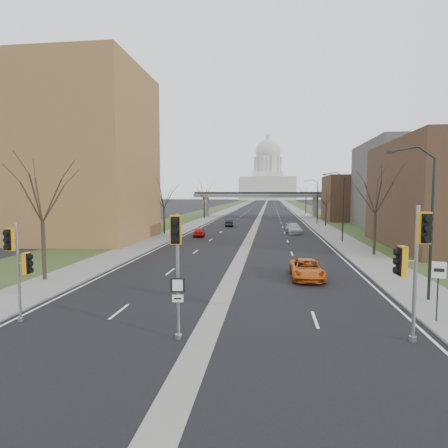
% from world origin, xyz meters
% --- Properties ---
extents(ground, '(700.00, 700.00, 0.00)m').
position_xyz_m(ground, '(0.00, 0.00, 0.00)').
color(ground, black).
rests_on(ground, ground).
extents(road_surface, '(20.00, 600.00, 0.01)m').
position_xyz_m(road_surface, '(0.00, 150.00, 0.01)').
color(road_surface, black).
rests_on(road_surface, ground).
extents(median_strip, '(1.20, 600.00, 0.02)m').
position_xyz_m(median_strip, '(0.00, 150.00, 0.00)').
color(median_strip, gray).
rests_on(median_strip, ground).
extents(sidewalk_right, '(4.00, 600.00, 0.12)m').
position_xyz_m(sidewalk_right, '(12.00, 150.00, 0.06)').
color(sidewalk_right, gray).
rests_on(sidewalk_right, ground).
extents(sidewalk_left, '(4.00, 600.00, 0.12)m').
position_xyz_m(sidewalk_left, '(-12.00, 150.00, 0.06)').
color(sidewalk_left, gray).
rests_on(sidewalk_left, ground).
extents(grass_verge_right, '(8.00, 600.00, 0.10)m').
position_xyz_m(grass_verge_right, '(18.00, 150.00, 0.05)').
color(grass_verge_right, '#2F4620').
rests_on(grass_verge_right, ground).
extents(grass_verge_left, '(8.00, 600.00, 0.10)m').
position_xyz_m(grass_verge_left, '(-18.00, 150.00, 0.05)').
color(grass_verge_left, '#2F4620').
rests_on(grass_verge_left, ground).
extents(apartment_building, '(25.00, 16.00, 22.00)m').
position_xyz_m(apartment_building, '(-26.00, 30.00, 11.00)').
color(apartment_building, olive).
rests_on(apartment_building, ground).
extents(commercial_block_mid, '(18.00, 22.00, 15.00)m').
position_xyz_m(commercial_block_mid, '(28.00, 52.00, 7.50)').
color(commercial_block_mid, '#5B5853').
rests_on(commercial_block_mid, ground).
extents(commercial_block_far, '(14.00, 14.00, 10.00)m').
position_xyz_m(commercial_block_far, '(22.00, 70.00, 5.00)').
color(commercial_block_far, '#493322').
rests_on(commercial_block_far, ground).
extents(pedestrian_bridge, '(34.00, 3.00, 6.45)m').
position_xyz_m(pedestrian_bridge, '(0.00, 80.00, 4.84)').
color(pedestrian_bridge, slate).
rests_on(pedestrian_bridge, ground).
extents(capitol, '(48.00, 42.00, 55.75)m').
position_xyz_m(capitol, '(0.00, 320.00, 18.60)').
color(capitol, beige).
rests_on(capitol, ground).
extents(streetlight_near, '(2.61, 0.20, 8.70)m').
position_xyz_m(streetlight_near, '(10.99, 6.00, 6.95)').
color(streetlight_near, black).
rests_on(streetlight_near, sidewalk_right).
extents(streetlight_mid, '(2.61, 0.20, 8.70)m').
position_xyz_m(streetlight_mid, '(10.99, 32.00, 6.95)').
color(streetlight_mid, black).
rests_on(streetlight_mid, sidewalk_right).
extents(streetlight_far, '(2.61, 0.20, 8.70)m').
position_xyz_m(streetlight_far, '(10.99, 58.00, 6.95)').
color(streetlight_far, black).
rests_on(streetlight_far, sidewalk_right).
extents(tree_left_a, '(7.20, 7.20, 9.40)m').
position_xyz_m(tree_left_a, '(-13.00, 8.00, 6.64)').
color(tree_left_a, '#382B21').
rests_on(tree_left_a, sidewalk_left).
extents(tree_left_b, '(6.75, 6.75, 8.81)m').
position_xyz_m(tree_left_b, '(-13.00, 38.00, 6.23)').
color(tree_left_b, '#382B21').
rests_on(tree_left_b, sidewalk_left).
extents(tree_left_c, '(7.65, 7.65, 9.99)m').
position_xyz_m(tree_left_c, '(-13.00, 72.00, 7.04)').
color(tree_left_c, '#382B21').
rests_on(tree_left_c, sidewalk_left).
extents(tree_right_a, '(7.20, 7.20, 9.40)m').
position_xyz_m(tree_right_a, '(13.00, 22.00, 6.64)').
color(tree_right_a, '#382B21').
rests_on(tree_right_a, sidewalk_right).
extents(tree_right_b, '(6.30, 6.30, 8.22)m').
position_xyz_m(tree_right_b, '(13.00, 55.00, 5.82)').
color(tree_right_b, '#382B21').
rests_on(tree_right_b, sidewalk_right).
extents(tree_right_c, '(7.65, 7.65, 9.99)m').
position_xyz_m(tree_right_c, '(13.00, 95.00, 7.04)').
color(tree_right_c, '#382B21').
rests_on(tree_right_c, sidewalk_right).
extents(signal_pole_left, '(0.89, 0.83, 4.78)m').
position_xyz_m(signal_pole_left, '(-9.01, -0.11, 3.13)').
color(signal_pole_left, gray).
rests_on(signal_pole_left, ground).
extents(signal_pole_median, '(0.62, 0.88, 5.34)m').
position_xyz_m(signal_pole_median, '(-1.01, -1.44, 3.72)').
color(signal_pole_median, gray).
rests_on(signal_pole_median, ground).
extents(signal_pole_right, '(1.10, 0.98, 5.70)m').
position_xyz_m(signal_pole_right, '(8.56, -0.42, 3.73)').
color(signal_pole_right, gray).
rests_on(signal_pole_right, ground).
extents(speed_limit_sign, '(0.61, 0.16, 2.86)m').
position_xyz_m(speed_limit_sign, '(10.68, 2.25, 2.08)').
color(speed_limit_sign, black).
rests_on(speed_limit_sign, sidewalk_right).
extents(car_left_near, '(2.08, 4.09, 1.34)m').
position_xyz_m(car_left_near, '(-7.29, 36.01, 0.67)').
color(car_left_near, red).
rests_on(car_left_near, ground).
extents(car_left_far, '(1.72, 4.18, 1.35)m').
position_xyz_m(car_left_far, '(-4.79, 52.62, 0.67)').
color(car_left_far, black).
rests_on(car_left_far, ground).
extents(car_right_near, '(2.33, 5.01, 1.39)m').
position_xyz_m(car_right_near, '(5.45, 11.03, 0.69)').
color(car_right_near, '#BE5614').
rests_on(car_right_near, ground).
extents(car_right_mid, '(2.55, 5.30, 1.49)m').
position_xyz_m(car_right_mid, '(6.33, 41.49, 0.74)').
color(car_right_mid, '#A3A2AA').
rests_on(car_right_mid, ground).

